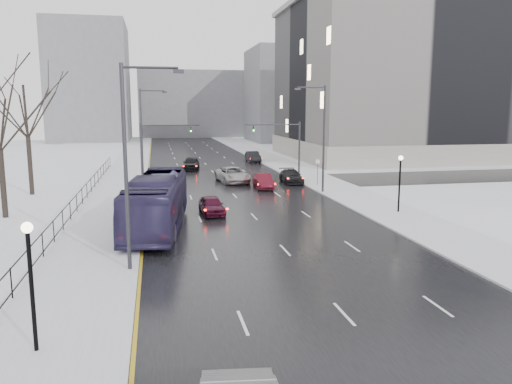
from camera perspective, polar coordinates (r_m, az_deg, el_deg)
road at (r=65.13m, az=-5.20°, el=2.54°), size 16.00×150.00×0.04m
cross_road at (r=53.33m, az=-3.78°, el=1.01°), size 130.00×10.00×0.04m
sidewalk_left at (r=64.85m, az=-14.47°, el=2.30°), size 5.00×150.00×0.16m
sidewalk_right at (r=67.07m, az=3.76°, el=2.82°), size 5.00×150.00×0.16m
park_strip at (r=66.05m, az=-22.72°, el=1.97°), size 14.00×150.00×0.12m
tree_park_d at (r=40.55m, az=-26.68°, el=-2.76°), size 8.75×8.75×12.50m
tree_park_e at (r=50.19m, az=-24.19°, el=-0.38°), size 9.45×9.45×13.50m
iron_fence at (r=35.50m, az=-20.96°, el=-2.50°), size 0.06×70.00×1.30m
streetlight_r_mid at (r=46.85m, az=7.50°, el=6.65°), size 2.95×0.25×10.00m
streetlight_l_near at (r=24.41m, az=-14.18°, el=3.81°), size 2.95×0.25×10.00m
streetlight_l_far at (r=56.33m, az=-12.72°, el=6.97°), size 2.95×0.25×10.00m
lamppost_l at (r=17.49m, az=-24.41°, el=-7.92°), size 0.36×0.36×4.28m
lamppost_r_mid at (r=39.03m, az=16.13°, el=1.83°), size 0.36×0.36×4.28m
mast_signal_right at (r=54.33m, az=3.89°, el=5.50°), size 6.10×0.33×6.50m
mast_signal_left at (r=52.41m, az=-11.82°, el=5.17°), size 6.10×0.33×6.50m
no_uturn_sign at (r=51.23m, az=7.07°, el=3.17°), size 0.60×0.06×2.70m
civic_building at (r=87.13m, az=17.73°, el=11.27°), size 41.00×31.00×24.80m
bldg_far_right at (r=124.34m, az=5.00°, el=10.94°), size 24.00×20.00×22.00m
bldg_far_left at (r=130.28m, az=-18.44°, el=11.76°), size 18.00×22.00×28.00m
bldg_far_center at (r=144.69m, az=-7.19°, el=9.92°), size 30.00×18.00×18.00m
bus at (r=33.38m, az=-11.26°, el=-1.17°), size 4.65×13.14×3.58m
sedan_center_near at (r=37.63m, az=-5.10°, el=-1.52°), size 1.88×4.15×1.38m
sedan_right_near at (r=49.49m, az=0.82°, el=1.25°), size 1.78×4.55×1.48m
sedan_right_cross at (r=53.66m, az=-2.67°, el=1.98°), size 3.48×6.24×1.65m
sedan_right_far at (r=53.50m, az=4.05°, el=1.81°), size 2.14×4.88×1.40m
sedan_center_far at (r=65.19m, az=-7.42°, el=3.27°), size 2.65×5.18×1.69m
sedan_right_distant at (r=74.10m, az=-0.35°, el=4.05°), size 1.69×4.74×1.56m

